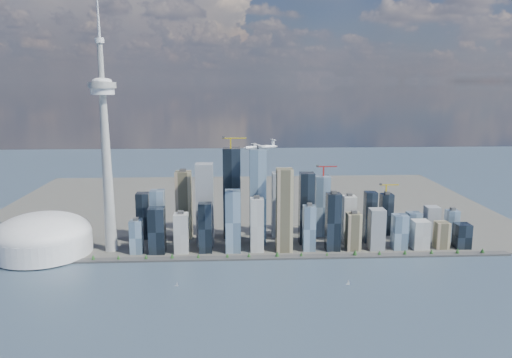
{
  "coord_description": "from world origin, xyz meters",
  "views": [
    {
      "loc": [
        -39.68,
        -734.75,
        362.65
      ],
      "look_at": [
        10.93,
        260.0,
        167.24
      ],
      "focal_mm": 35.0,
      "sensor_mm": 36.0,
      "label": 1
    }
  ],
  "objects_px": {
    "needle_tower": "(105,143)",
    "airplane": "(260,147)",
    "sailboat_east": "(348,283)",
    "sailboat_west": "(177,284)",
    "dome_stadium": "(43,237)"
  },
  "relations": [
    {
      "from": "dome_stadium",
      "to": "sailboat_east",
      "type": "bearing_deg",
      "value": -17.55
    },
    {
      "from": "sailboat_east",
      "to": "sailboat_west",
      "type": "bearing_deg",
      "value": -163.28
    },
    {
      "from": "needle_tower",
      "to": "airplane",
      "type": "bearing_deg",
      "value": -15.52
    },
    {
      "from": "needle_tower",
      "to": "airplane",
      "type": "height_order",
      "value": "needle_tower"
    },
    {
      "from": "needle_tower",
      "to": "sailboat_east",
      "type": "xyz_separation_m",
      "value": [
        470.95,
        -203.19,
        -232.71
      ]
    },
    {
      "from": "sailboat_west",
      "to": "needle_tower",
      "type": "bearing_deg",
      "value": 151.27
    },
    {
      "from": "needle_tower",
      "to": "sailboat_west",
      "type": "height_order",
      "value": "needle_tower"
    },
    {
      "from": "needle_tower",
      "to": "sailboat_west",
      "type": "xyz_separation_m",
      "value": [
        160.63,
        -193.51,
        -233.04
      ]
    },
    {
      "from": "airplane",
      "to": "needle_tower",
      "type": "bearing_deg",
      "value": 145.91
    },
    {
      "from": "airplane",
      "to": "sailboat_east",
      "type": "bearing_deg",
      "value": -55.42
    },
    {
      "from": "sailboat_west",
      "to": "airplane",
      "type": "bearing_deg",
      "value": 55.46
    },
    {
      "from": "airplane",
      "to": "sailboat_east",
      "type": "height_order",
      "value": "airplane"
    },
    {
      "from": "sailboat_east",
      "to": "dome_stadium",
      "type": "bearing_deg",
      "value": -179.04
    },
    {
      "from": "sailboat_east",
      "to": "airplane",
      "type": "bearing_deg",
      "value": 161.65
    },
    {
      "from": "airplane",
      "to": "sailboat_west",
      "type": "relative_size",
      "value": 7.97
    }
  ]
}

